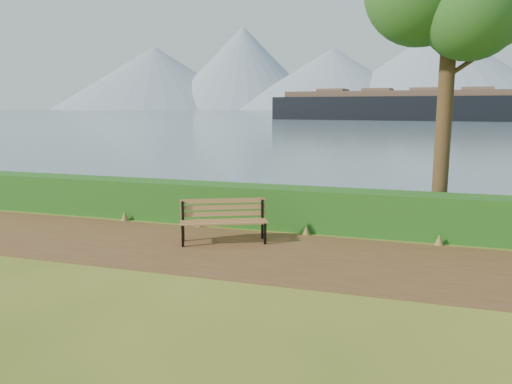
% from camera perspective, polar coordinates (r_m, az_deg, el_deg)
% --- Properties ---
extents(ground, '(140.00, 140.00, 0.00)m').
position_cam_1_polar(ground, '(10.23, -5.55, -7.00)').
color(ground, '#4C5A19').
rests_on(ground, ground).
extents(path, '(40.00, 3.40, 0.01)m').
position_cam_1_polar(path, '(10.49, -4.91, -6.52)').
color(path, '#4F311B').
rests_on(path, ground).
extents(hedge, '(32.00, 0.85, 1.00)m').
position_cam_1_polar(hedge, '(12.47, -0.92, -1.52)').
color(hedge, '#154714').
rests_on(hedge, ground).
extents(water, '(700.00, 510.00, 0.00)m').
position_cam_1_polar(water, '(269.04, 16.89, 8.76)').
color(water, '#44596E').
rests_on(water, ground).
extents(mountains, '(585.00, 190.00, 70.00)m').
position_cam_1_polar(mountains, '(415.99, 16.10, 12.84)').
color(mountains, gray).
rests_on(mountains, ground).
extents(bench, '(1.93, 1.27, 0.94)m').
position_cam_1_polar(bench, '(10.91, -3.76, -2.95)').
color(bench, black).
rests_on(bench, ground).
extents(cargo_ship, '(68.68, 17.26, 20.63)m').
position_cam_1_polar(cargo_ship, '(109.42, 21.26, 9.22)').
color(cargo_ship, black).
rests_on(cargo_ship, ground).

